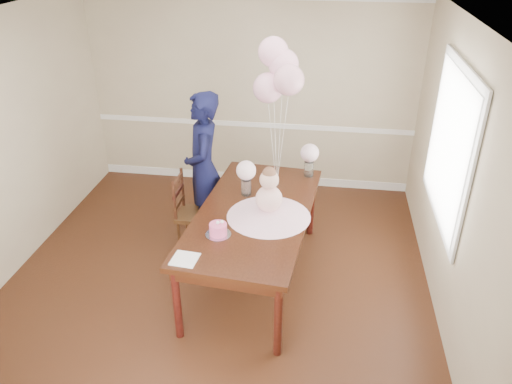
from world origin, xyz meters
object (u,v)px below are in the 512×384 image
Objects in this scene: dining_table_top at (254,214)px; dining_chair_seat at (195,215)px; birthday_cake at (218,229)px; woman at (204,168)px.

dining_chair_seat is at bearing 150.54° from dining_table_top.
dining_chair_seat is (-0.52, 1.02, -0.49)m from birthday_cake.
dining_table_top is 1.22× the size of woman.
woman reaches higher than dining_table_top.
dining_table_top is at bearing 28.92° from woman.
dining_chair_seat is 0.55m from woman.
dining_table_top is 0.55m from birthday_cake.
birthday_cake is at bearing 5.47° from woman.
woman reaches higher than birthday_cake.
dining_table_top reaches higher than dining_chair_seat.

